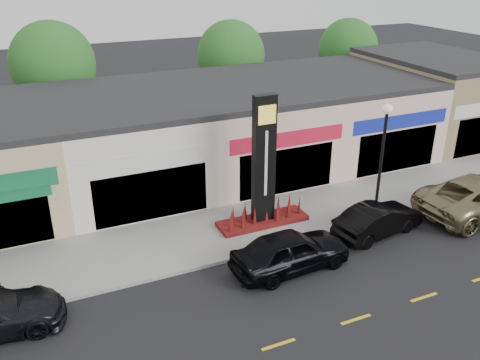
{
  "coord_description": "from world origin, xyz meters",
  "views": [
    {
      "loc": [
        -6.3,
        -14.07,
        11.47
      ],
      "look_at": [
        1.78,
        4.0,
        2.6
      ],
      "focal_mm": 38.0,
      "sensor_mm": 36.0,
      "label": 1
    }
  ],
  "objects_px": {
    "car_black_sedan": "(291,251)",
    "car_black_conv": "(378,220)",
    "lamp_east_near": "(382,151)",
    "pylon_sign": "(263,180)"
  },
  "relations": [
    {
      "from": "car_black_sedan",
      "to": "car_black_conv",
      "type": "height_order",
      "value": "car_black_sedan"
    },
    {
      "from": "car_black_sedan",
      "to": "car_black_conv",
      "type": "xyz_separation_m",
      "value": [
        4.87,
        0.82,
        -0.12
      ]
    },
    {
      "from": "car_black_sedan",
      "to": "lamp_east_near",
      "type": "bearing_deg",
      "value": -74.83
    },
    {
      "from": "lamp_east_near",
      "to": "car_black_sedan",
      "type": "bearing_deg",
      "value": -161.39
    },
    {
      "from": "lamp_east_near",
      "to": "car_black_conv",
      "type": "height_order",
      "value": "lamp_east_near"
    },
    {
      "from": "car_black_sedan",
      "to": "car_black_conv",
      "type": "distance_m",
      "value": 4.94
    },
    {
      "from": "car_black_sedan",
      "to": "car_black_conv",
      "type": "bearing_deg",
      "value": -83.94
    },
    {
      "from": "pylon_sign",
      "to": "car_black_conv",
      "type": "bearing_deg",
      "value": -32.59
    },
    {
      "from": "pylon_sign",
      "to": "car_black_conv",
      "type": "height_order",
      "value": "pylon_sign"
    },
    {
      "from": "car_black_sedan",
      "to": "pylon_sign",
      "type": "bearing_deg",
      "value": -12.37
    }
  ]
}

